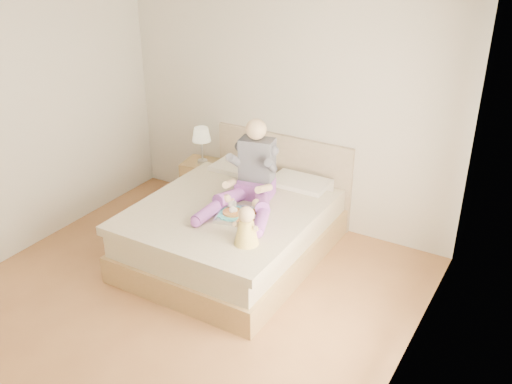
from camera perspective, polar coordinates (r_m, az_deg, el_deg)
The scene contains 7 objects.
room at distance 4.58m, azimuth -8.44°, elevation 3.63°, with size 4.02×4.22×2.71m.
bed at distance 5.93m, azimuth -1.90°, elevation -3.41°, with size 1.70×2.18×1.00m.
nightstand at distance 7.04m, azimuth -5.34°, elevation 1.03°, with size 0.49×0.45×0.53m.
lamp at distance 6.77m, azimuth -5.48°, elevation 5.55°, with size 0.22×0.22×0.45m.
adult at distance 5.68m, azimuth -0.50°, elevation 1.34°, with size 0.73×1.08×0.85m.
tray at distance 5.48m, azimuth -1.39°, elevation -2.21°, with size 0.56×0.50×0.14m.
baby at distance 4.99m, azimuth -0.93°, elevation -3.67°, with size 0.24×0.33×0.36m.
Camera 1 is at (2.78, -3.26, 3.24)m, focal length 40.00 mm.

